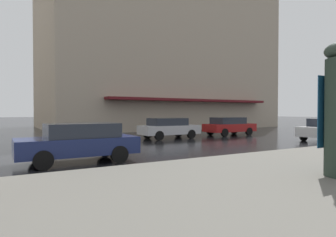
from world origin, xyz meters
TOP-DOWN VIEW (x-y plane):
  - haussmann_block_corner at (20.61, -19.13)m, footprint 17.43×26.13m
  - car_white at (-1.00, -20.10)m, footprint 1.85×4.10m
  - car_silver at (5.50, -12.26)m, footprint 1.85×4.10m
  - car_navy at (-1.00, -4.68)m, footprint 1.85×4.10m
  - car_red at (5.50, -17.75)m, footprint 1.85×4.10m

SIDE VIEW (x-z plane):
  - car_white at x=-1.00m, z-range 0.05..1.46m
  - car_silver at x=5.50m, z-range 0.05..1.46m
  - car_navy at x=-1.00m, z-range 0.05..1.46m
  - car_red at x=5.50m, z-range 0.05..1.46m
  - haussmann_block_corner at x=20.61m, z-range -0.23..22.13m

